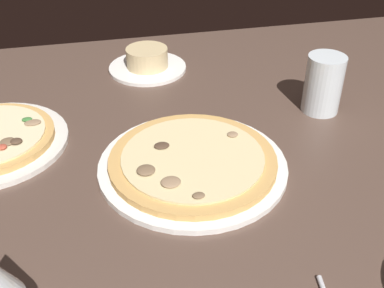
% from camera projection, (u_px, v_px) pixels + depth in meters
% --- Properties ---
extents(dining_table, '(1.50, 1.10, 0.04)m').
position_uv_depth(dining_table, '(191.00, 157.00, 0.87)').
color(dining_table, brown).
rests_on(dining_table, ground).
extents(pizza_main, '(0.32, 0.32, 0.03)m').
position_uv_depth(pizza_main, '(193.00, 162.00, 0.80)').
color(pizza_main, white).
rests_on(pizza_main, dining_table).
extents(ramekin_on_saucer, '(0.18, 0.18, 0.05)m').
position_uv_depth(ramekin_on_saucer, '(147.00, 62.00, 1.12)').
color(ramekin_on_saucer, white).
rests_on(ramekin_on_saucer, dining_table).
extents(water_glass, '(0.08, 0.08, 0.12)m').
position_uv_depth(water_glass, '(323.00, 88.00, 0.94)').
color(water_glass, silver).
rests_on(water_glass, dining_table).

